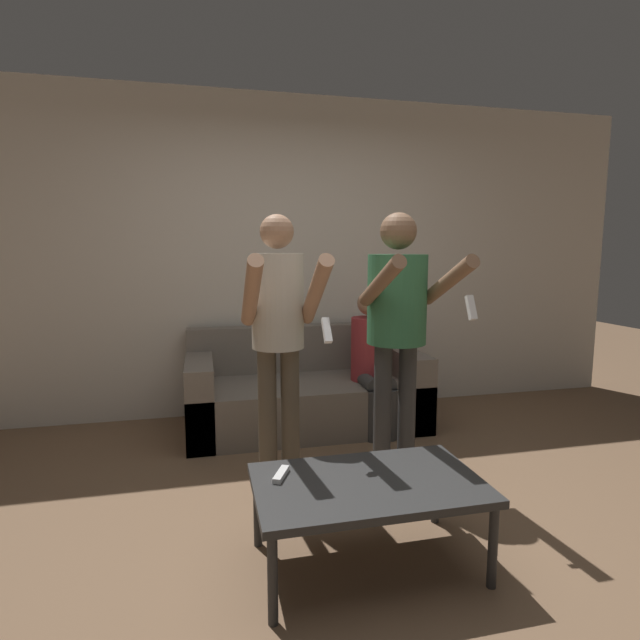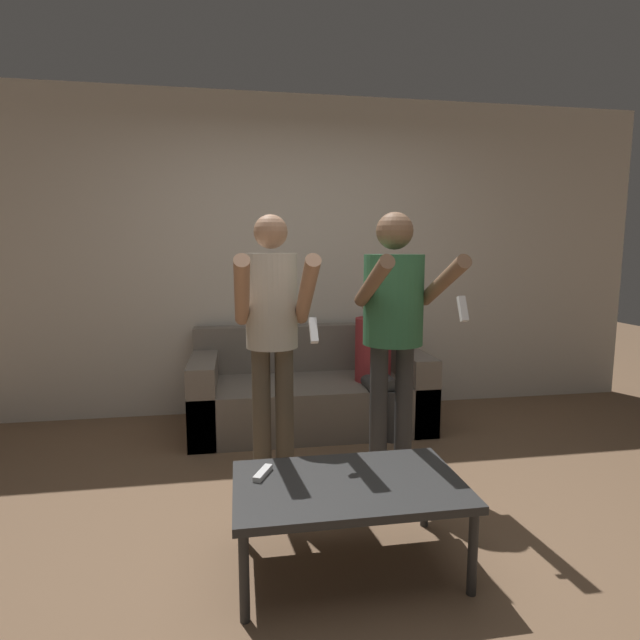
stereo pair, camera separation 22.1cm
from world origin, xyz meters
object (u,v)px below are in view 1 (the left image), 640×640
person_standing_right (398,313)px  couch (305,393)px  remote_on_table (281,474)px  person_standing_left (278,324)px  coffee_table (368,489)px  person_seated (371,357)px

person_standing_right → couch: bearing=109.3°
person_standing_right → remote_on_table: person_standing_right is taller
person_standing_left → coffee_table: 1.07m
couch → coffee_table: (-0.10, -1.86, 0.10)m
couch → remote_on_table: size_ratio=12.24×
person_seated → remote_on_table: size_ratio=7.25×
couch → person_standing_left: bearing=-109.2°
person_seated → couch: bearing=157.3°
couch → coffee_table: couch is taller
person_standing_left → person_standing_right: person_standing_right is taller
person_standing_left → person_standing_right: size_ratio=0.99×
person_standing_left → coffee_table: (0.27, -0.82, -0.63)m
person_standing_right → person_seated: 0.95m
person_standing_left → person_standing_right: bearing=0.4°
coffee_table → person_standing_left: bearing=108.1°
coffee_table → remote_on_table: remote_on_table is taller
person_standing_left → person_seated: 1.26m
person_standing_right → remote_on_table: size_ratio=10.78×
person_standing_right → person_seated: size_ratio=1.49×
person_standing_left → remote_on_table: 0.91m
person_standing_right → coffee_table: 1.16m
person_standing_right → coffee_table: (-0.46, -0.82, -0.67)m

